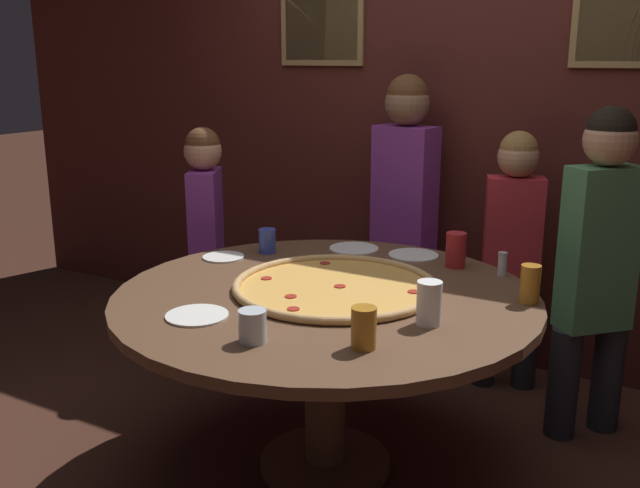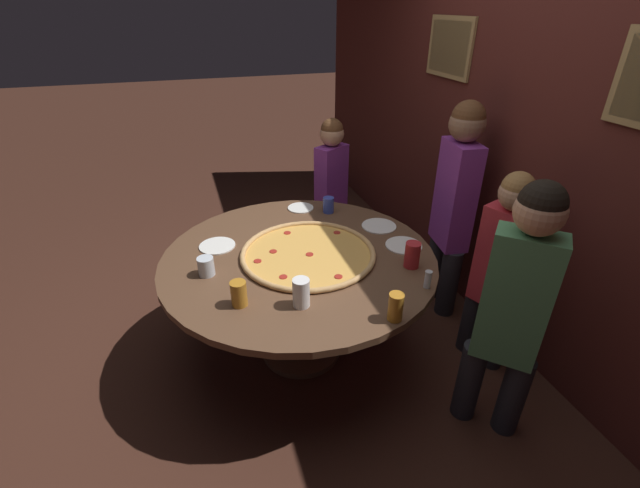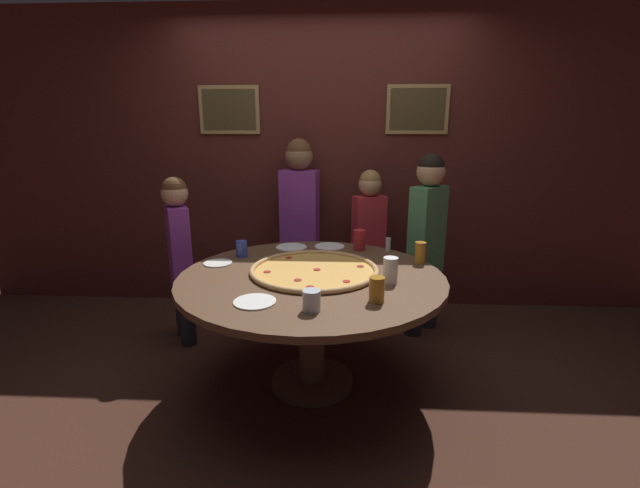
% 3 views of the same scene
% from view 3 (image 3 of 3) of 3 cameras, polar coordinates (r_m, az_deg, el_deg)
% --- Properties ---
extents(ground_plane, '(24.00, 24.00, 0.00)m').
position_cam_3_polar(ground_plane, '(2.91, -1.06, -18.04)').
color(ground_plane, '#422319').
extents(back_wall, '(6.40, 0.08, 2.60)m').
position_cam_3_polar(back_wall, '(3.85, 0.34, 10.80)').
color(back_wall, '#4C1E19').
rests_on(back_wall, ground_plane).
extents(dining_table, '(1.60, 1.60, 0.74)m').
position_cam_3_polar(dining_table, '(2.63, -1.12, -6.76)').
color(dining_table, brown).
rests_on(dining_table, ground_plane).
extents(giant_pizza, '(0.79, 0.79, 0.03)m').
position_cam_3_polar(giant_pizza, '(2.63, -0.77, -3.47)').
color(giant_pizza, '#E5A84C').
rests_on(giant_pizza, dining_table).
extents(drink_cup_by_shaker, '(0.08, 0.08, 0.11)m').
position_cam_3_polar(drink_cup_by_shaker, '(2.98, -10.40, -0.64)').
color(drink_cup_by_shaker, '#384CB7').
rests_on(drink_cup_by_shaker, dining_table).
extents(drink_cup_near_right, '(0.08, 0.08, 0.15)m').
position_cam_3_polar(drink_cup_near_right, '(3.10, 5.28, 0.53)').
color(drink_cup_near_right, '#B22328').
rests_on(drink_cup_near_right, dining_table).
extents(drink_cup_near_left, '(0.07, 0.07, 0.14)m').
position_cam_3_polar(drink_cup_near_left, '(2.86, 13.22, -1.13)').
color(drink_cup_near_left, '#BC7A23').
rests_on(drink_cup_near_left, dining_table).
extents(drink_cup_far_left, '(0.08, 0.08, 0.13)m').
position_cam_3_polar(drink_cup_far_left, '(2.19, 7.58, -6.02)').
color(drink_cup_far_left, '#BC7A23').
rests_on(drink_cup_far_left, dining_table).
extents(drink_cup_front_edge, '(0.08, 0.08, 0.15)m').
position_cam_3_polar(drink_cup_front_edge, '(2.46, 9.36, -3.46)').
color(drink_cup_front_edge, white).
rests_on(drink_cup_front_edge, dining_table).
extents(drink_cup_beside_pizza, '(0.09, 0.09, 0.10)m').
position_cam_3_polar(drink_cup_beside_pizza, '(2.07, -1.14, -7.54)').
color(drink_cup_beside_pizza, silver).
rests_on(drink_cup_beside_pizza, dining_table).
extents(white_plate_near_front, '(0.22, 0.22, 0.01)m').
position_cam_3_polar(white_plate_near_front, '(2.20, -8.69, -7.61)').
color(white_plate_near_front, white).
rests_on(white_plate_near_front, dining_table).
extents(white_plate_beside_cup, '(0.22, 0.22, 0.01)m').
position_cam_3_polar(white_plate_beside_cup, '(3.18, 1.27, -0.33)').
color(white_plate_beside_cup, white).
rests_on(white_plate_beside_cup, dining_table).
extents(white_plate_left_side, '(0.18, 0.18, 0.01)m').
position_cam_3_polar(white_plate_left_side, '(2.87, -13.46, -2.49)').
color(white_plate_left_side, white).
rests_on(white_plate_left_side, dining_table).
extents(white_plate_far_back, '(0.23, 0.23, 0.01)m').
position_cam_3_polar(white_plate_far_back, '(3.17, -3.83, -0.42)').
color(white_plate_far_back, white).
rests_on(white_plate_far_back, dining_table).
extents(condiment_shaker, '(0.04, 0.04, 0.10)m').
position_cam_3_polar(condiment_shaker, '(3.10, 9.07, -0.06)').
color(condiment_shaker, silver).
rests_on(condiment_shaker, dining_table).
extents(diner_centre_back, '(0.34, 0.34, 1.42)m').
position_cam_3_polar(diner_centre_back, '(3.40, 14.05, 1.26)').
color(diner_centre_back, '#232328').
rests_on(diner_centre_back, ground_plane).
extents(diner_side_left, '(0.39, 0.23, 1.52)m').
position_cam_3_polar(diner_side_left, '(3.67, -2.72, 3.60)').
color(diner_side_left, '#232328').
rests_on(diner_side_left, ground_plane).
extents(diner_far_left, '(0.25, 0.33, 1.26)m').
position_cam_3_polar(diner_far_left, '(3.34, -18.21, -0.85)').
color(diner_far_left, '#232328').
rests_on(diner_far_left, ground_plane).
extents(diner_far_right, '(0.34, 0.22, 1.27)m').
position_cam_3_polar(diner_far_right, '(3.64, 6.49, 1.15)').
color(diner_far_right, '#232328').
rests_on(diner_far_right, ground_plane).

